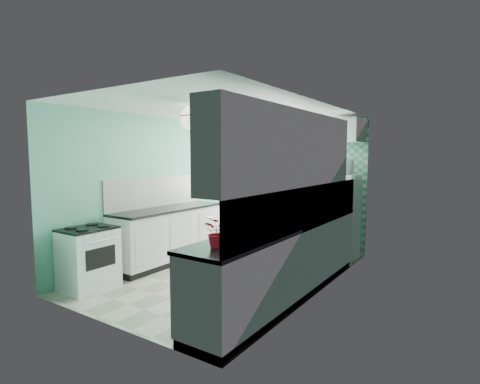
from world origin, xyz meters
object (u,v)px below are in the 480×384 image
Objects in this scene: fruit_bowl at (231,241)px; fridge at (337,216)px; sink at (312,217)px; ceiling_light at (193,118)px; stove at (89,257)px; potted_plant at (218,232)px; microwave at (338,167)px.

fridge is at bearing 91.52° from fruit_bowl.
sink reaches higher than fruit_bowl.
ceiling_light reaches higher than fridge.
stove is (-2.31, -3.40, -0.32)m from fridge.
potted_plant reaches higher than stove.
potted_plant is at bearing -88.30° from fridge.
sink is at bearing -85.79° from fridge.
stove is 2.71× the size of potted_plant.
fruit_bowl is (2.40, -0.02, 0.54)m from stove.
fruit_bowl is at bearing 1.02° from stove.
microwave reaches higher than potted_plant.
microwave reaches higher than fruit_bowl.
ceiling_light is 0.42× the size of stove.
fridge is at bearing 66.67° from ceiling_light.
potted_plant is at bearing -91.31° from sink.
fridge is 3.64m from potted_plant.
ceiling_light is 2.20m from sink.
ceiling_light reaches higher than microwave.
microwave is (2.31, 3.40, 1.19)m from stove.
potted_plant is (0.09, -3.62, 0.34)m from fridge.
stove is 1.77× the size of microwave.
microwave reaches higher than stove.
stove is at bearing -145.45° from ceiling_light.
ceiling_light is at bearing -113.06° from fridge.
microwave reaches higher than fridge.
microwave is at bearing 91.51° from fruit_bowl.
fridge is 5.52× the size of fruit_bowl.
potted_plant is at bearing -90.00° from fruit_bowl.
ceiling_light reaches higher than sink.
fridge is 3.22× the size of microwave.
ceiling_light reaches higher than fruit_bowl.
fruit_bowl is (1.20, -0.84, -1.35)m from ceiling_light.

